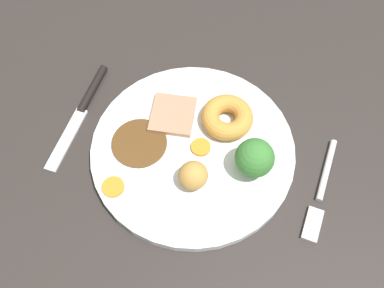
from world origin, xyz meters
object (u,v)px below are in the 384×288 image
Objects in this scene: meat_slice_main at (173,115)px; carrot_coin_back at (201,147)px; dinner_plate at (192,150)px; yorkshire_pudding at (227,117)px; knife at (83,107)px; roast_potato_left at (193,175)px; carrot_coin_front at (113,187)px; fork at (321,192)px; broccoli_floret at (255,158)px.

meat_slice_main reaches higher than carrot_coin_back.
dinner_plate is 4.38× the size of meat_slice_main.
yorkshire_pudding reaches higher than knife.
roast_potato_left is (-1.93, 4.71, 2.55)cm from dinner_plate.
carrot_coin_front is at bearing 54.08° from yorkshire_pudding.
meat_slice_main is 1.64× the size of roast_potato_left.
fork is at bearing -179.00° from dinner_plate.
roast_potato_left reaches higher than fork.
broccoli_floret is at bearing 176.19° from carrot_coin_back.
yorkshire_pudding is 8.11cm from broccoli_floret.
meat_slice_main is at bearing -103.65° from carrot_coin_front.
broccoli_floret reaches higher than yorkshire_pudding.
roast_potato_left is at bearing 34.16° from broccoli_floret.
carrot_coin_back is at bearing -132.34° from carrot_coin_front.
broccoli_floret is 0.31× the size of knife.
meat_slice_main is 13.42cm from carrot_coin_front.
broccoli_floret is at bearing 133.71° from yorkshire_pudding.
carrot_coin_back is at bearing -89.95° from fork.
carrot_coin_back is 0.15× the size of knife.
dinner_plate is 4.96× the size of broccoli_floret.
dinner_plate is 11.95cm from carrot_coin_front.
carrot_coin_front reaches higher than knife.
dinner_plate is 1.53cm from carrot_coin_back.
fork is at bearing 160.79° from yorkshire_pudding.
meat_slice_main is (4.39, -3.82, 1.10)cm from dinner_plate.
fork is (-18.22, -0.32, -0.31)cm from dinner_plate.
broccoli_floret reaches higher than dinner_plate.
dinner_plate is at bearing -67.73° from roast_potato_left.
roast_potato_left is 0.26× the size of fork.
meat_slice_main reaches higher than dinner_plate.
carrot_coin_front is at bearing 47.66° from carrot_coin_back.
broccoli_floret reaches higher than carrot_coin_back.
carrot_coin_back is 18.86cm from knife.
fork is at bearing 179.94° from carrot_coin_back.
fork is at bearing -159.70° from carrot_coin_front.
yorkshire_pudding is (-3.16, -5.57, 1.99)cm from dinner_plate.
carrot_coin_back is 7.99cm from broccoli_floret.
carrot_coin_front is 0.19× the size of fork.
knife is at bearing -91.44° from fork.
roast_potato_left is 0.21× the size of knife.
carrot_coin_front is 18.76cm from broccoli_floret.
carrot_coin_back is (-1.15, -0.34, 0.95)cm from dinner_plate.
meat_slice_main is 0.88× the size of yorkshire_pudding.
yorkshire_pudding is 2.48× the size of carrot_coin_front.
roast_potato_left is 0.69× the size of broccoli_floret.
carrot_coin_back is 17.12cm from fork.
yorkshire_pudding is 1.29× the size of broccoli_floret.
yorkshire_pudding is at bearing -119.56° from dinner_plate.
carrot_coin_front is (7.55, 9.22, 0.90)cm from dinner_plate.
roast_potato_left reaches higher than dinner_plate.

